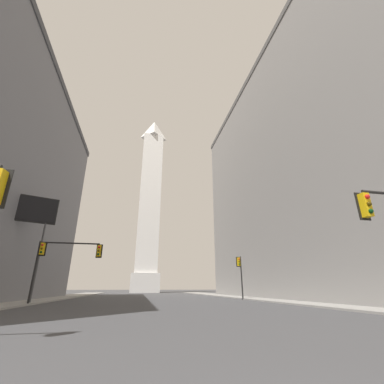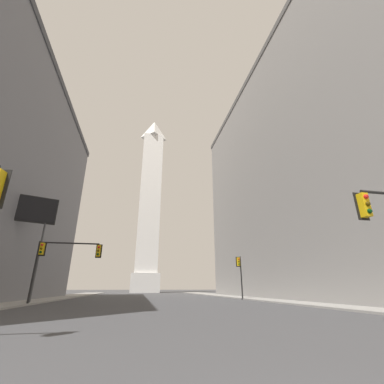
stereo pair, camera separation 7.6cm
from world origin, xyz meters
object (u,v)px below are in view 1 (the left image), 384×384
Objects in this scene: traffic_light_mid_left at (60,256)px; traffic_light_mid_right at (240,271)px; obelisk at (150,201)px; billboard_sign at (27,213)px.

traffic_light_mid_right is at bearing 19.28° from traffic_light_mid_left.
traffic_light_mid_right is (11.29, -51.95, -26.42)m from obelisk.
obelisk is at bearing 80.66° from traffic_light_mid_left.
obelisk is 10.60× the size of traffic_light_mid_left.
billboard_sign reaches higher than traffic_light_mid_right.
traffic_light_mid_right is at bearing 14.23° from billboard_sign.
billboard_sign is at bearing 166.48° from traffic_light_mid_left.
traffic_light_mid_left reaches higher than traffic_light_mid_right.
billboard_sign is (-4.10, 0.99, 4.28)m from traffic_light_mid_left.
billboard_sign is (-25.14, -6.38, 4.97)m from traffic_light_mid_right.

